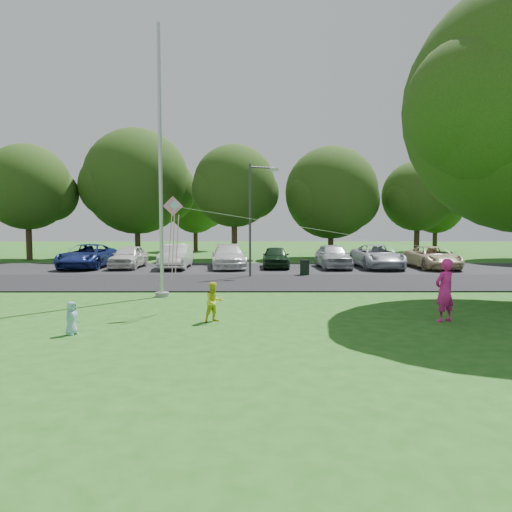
{
  "coord_description": "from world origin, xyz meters",
  "views": [
    {
      "loc": [
        -0.01,
        -12.02,
        2.72
      ],
      "look_at": [
        0.03,
        4.0,
        1.6
      ],
      "focal_mm": 32.0,
      "sensor_mm": 36.0,
      "label": 1
    }
  ],
  "objects_px": {
    "street_lamp": "(254,210)",
    "child_yellow": "(214,302)",
    "woman": "(445,290)",
    "child_blue": "(72,318)",
    "kite": "(180,221)",
    "trash_can": "(305,268)",
    "flagpole": "(161,185)"
  },
  "relations": [
    {
      "from": "street_lamp",
      "to": "child_yellow",
      "type": "xyz_separation_m",
      "value": [
        -1.11,
        -10.69,
        -2.89
      ]
    },
    {
      "from": "woman",
      "to": "child_blue",
      "type": "distance_m",
      "value": 9.92
    },
    {
      "from": "child_yellow",
      "to": "child_blue",
      "type": "xyz_separation_m",
      "value": [
        -3.37,
        -1.48,
        -0.15
      ]
    },
    {
      "from": "child_yellow",
      "to": "kite",
      "type": "relative_size",
      "value": 0.14
    },
    {
      "from": "street_lamp",
      "to": "trash_can",
      "type": "height_order",
      "value": "street_lamp"
    },
    {
      "from": "flagpole",
      "to": "trash_can",
      "type": "distance_m",
      "value": 9.92
    },
    {
      "from": "flagpole",
      "to": "child_yellow",
      "type": "distance_m",
      "value": 6.2
    },
    {
      "from": "child_yellow",
      "to": "child_blue",
      "type": "height_order",
      "value": "child_yellow"
    },
    {
      "from": "trash_can",
      "to": "kite",
      "type": "xyz_separation_m",
      "value": [
        -4.87,
        -10.09,
        2.39
      ]
    },
    {
      "from": "trash_can",
      "to": "child_blue",
      "type": "xyz_separation_m",
      "value": [
        -7.14,
        -12.79,
        -0.01
      ]
    },
    {
      "from": "street_lamp",
      "to": "woman",
      "type": "xyz_separation_m",
      "value": [
        5.32,
        -10.69,
        -2.57
      ]
    },
    {
      "from": "trash_can",
      "to": "woman",
      "type": "xyz_separation_m",
      "value": [
        2.66,
        -11.31,
        0.46
      ]
    },
    {
      "from": "street_lamp",
      "to": "flagpole",
      "type": "bearing_deg",
      "value": -141.85
    },
    {
      "from": "trash_can",
      "to": "child_blue",
      "type": "distance_m",
      "value": 14.64
    },
    {
      "from": "flagpole",
      "to": "child_blue",
      "type": "relative_size",
      "value": 12.12
    },
    {
      "from": "child_yellow",
      "to": "woman",
      "type": "bearing_deg",
      "value": -31.8
    },
    {
      "from": "flagpole",
      "to": "kite",
      "type": "xyz_separation_m",
      "value": [
        1.24,
        -3.24,
        -1.36
      ]
    },
    {
      "from": "kite",
      "to": "woman",
      "type": "bearing_deg",
      "value": -26.16
    },
    {
      "from": "child_yellow",
      "to": "street_lamp",
      "type": "bearing_deg",
      "value": 52.27
    },
    {
      "from": "street_lamp",
      "to": "child_blue",
      "type": "height_order",
      "value": "street_lamp"
    },
    {
      "from": "trash_can",
      "to": "woman",
      "type": "distance_m",
      "value": 11.63
    },
    {
      "from": "trash_can",
      "to": "kite",
      "type": "distance_m",
      "value": 11.46
    },
    {
      "from": "street_lamp",
      "to": "trash_can",
      "type": "xyz_separation_m",
      "value": [
        2.66,
        0.62,
        -3.03
      ]
    },
    {
      "from": "woman",
      "to": "trash_can",
      "type": "bearing_deg",
      "value": -103.59
    },
    {
      "from": "trash_can",
      "to": "child_yellow",
      "type": "relative_size",
      "value": 0.75
    },
    {
      "from": "street_lamp",
      "to": "kite",
      "type": "distance_m",
      "value": 9.75
    },
    {
      "from": "street_lamp",
      "to": "kite",
      "type": "bearing_deg",
      "value": -125.99
    },
    {
      "from": "trash_can",
      "to": "child_yellow",
      "type": "bearing_deg",
      "value": -108.42
    },
    {
      "from": "trash_can",
      "to": "child_blue",
      "type": "relative_size",
      "value": 1.02
    },
    {
      "from": "flagpole",
      "to": "kite",
      "type": "distance_m",
      "value": 3.72
    },
    {
      "from": "woman",
      "to": "kite",
      "type": "distance_m",
      "value": 7.87
    },
    {
      "from": "woman",
      "to": "kite",
      "type": "bearing_deg",
      "value": -36.0
    }
  ]
}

